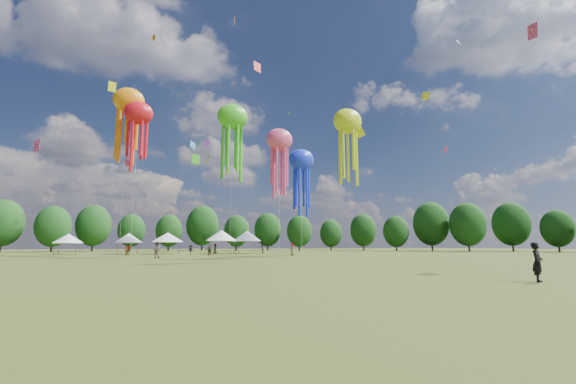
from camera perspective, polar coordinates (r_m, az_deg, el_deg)
name	(u,v)px	position (r m, az deg, el deg)	size (l,w,h in m)	color
ground	(325,285)	(15.44, 5.76, -14.06)	(300.00, 300.00, 0.00)	#384416
observer_main	(537,262)	(19.58, 34.13, -8.96)	(0.62, 0.41, 1.71)	black
spectator_near	(157,250)	(46.92, -19.63, -8.50)	(0.94, 0.73, 1.92)	gray
spectators_far	(212,250)	(63.03, -11.60, -8.71)	(24.84, 17.80, 1.87)	gray
festival_tents	(182,237)	(70.96, -16.05, -6.67)	(36.06, 9.75, 4.33)	#47474C
show_kites	(263,136)	(59.10, -3.94, 8.70)	(41.17, 23.90, 26.29)	red
small_kites	(218,64)	(63.23, -10.81, 18.91)	(72.24, 64.53, 42.28)	red
treeline	(177,220)	(76.71, -16.86, -4.15)	(201.57, 95.24, 13.43)	#38281C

